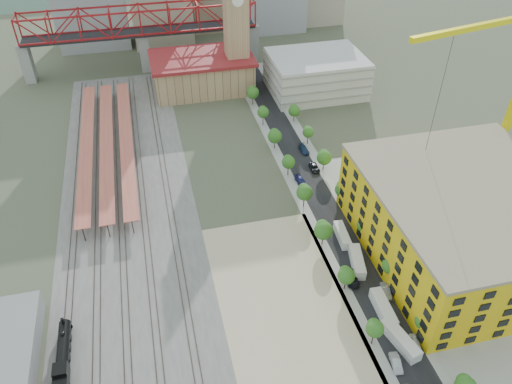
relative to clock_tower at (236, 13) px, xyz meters
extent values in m
plane|color=#474C38|center=(-8.00, -79.99, -28.70)|extent=(400.00, 400.00, 0.00)
cube|color=#605E59|center=(-44.00, -62.49, -28.67)|extent=(36.00, 165.00, 0.06)
cube|color=tan|center=(-12.00, -111.49, -28.67)|extent=(28.00, 67.00, 0.06)
cube|color=black|center=(8.00, -64.99, -28.67)|extent=(12.00, 170.00, 0.06)
cube|color=gray|center=(2.50, -64.99, -28.68)|extent=(3.00, 170.00, 0.04)
cube|color=gray|center=(13.50, -64.99, -28.68)|extent=(3.00, 170.00, 0.04)
cube|color=gray|center=(37.00, -99.99, -28.67)|extent=(50.00, 90.00, 0.06)
cube|color=#382B23|center=(-58.72, -62.49, -28.55)|extent=(0.12, 160.00, 0.18)
cube|color=#382B23|center=(-57.28, -62.49, -28.55)|extent=(0.12, 160.00, 0.18)
cube|color=#382B23|center=(-52.72, -62.49, -28.55)|extent=(0.12, 160.00, 0.18)
cube|color=#382B23|center=(-51.28, -62.49, -28.55)|extent=(0.12, 160.00, 0.18)
cube|color=#382B23|center=(-46.72, -62.49, -28.55)|extent=(0.12, 160.00, 0.18)
cube|color=#382B23|center=(-45.28, -62.49, -28.55)|extent=(0.12, 160.00, 0.18)
cube|color=#382B23|center=(-40.72, -62.49, -28.55)|extent=(0.12, 160.00, 0.18)
cube|color=#382B23|center=(-39.28, -62.49, -28.55)|extent=(0.12, 160.00, 0.18)
cube|color=#382B23|center=(-33.72, -62.49, -28.55)|extent=(0.12, 160.00, 0.18)
cube|color=#382B23|center=(-32.28, -62.49, -28.55)|extent=(0.12, 160.00, 0.18)
cube|color=#C0684A|center=(-55.00, -34.99, -24.70)|extent=(4.00, 80.00, 0.25)
cylinder|color=black|center=(-55.00, -34.99, -26.70)|extent=(0.24, 0.24, 4.00)
cube|color=#C0684A|center=(-49.00, -34.99, -24.70)|extent=(4.00, 80.00, 0.25)
cylinder|color=black|center=(-49.00, -34.99, -26.70)|extent=(0.24, 0.24, 4.00)
cube|color=#C0684A|center=(-43.00, -34.99, -24.70)|extent=(4.00, 80.00, 0.25)
cylinder|color=black|center=(-43.00, -34.99, -26.70)|extent=(0.24, 0.24, 4.00)
cube|color=tan|center=(-13.00, 2.01, -22.70)|extent=(36.00, 22.00, 12.00)
cube|color=maroon|center=(-13.00, 2.01, -16.20)|extent=(38.00, 24.00, 1.20)
cube|color=tan|center=(0.00, 0.01, -8.70)|extent=(8.00, 8.00, 40.00)
cylinder|color=white|center=(0.00, -4.09, 5.30)|extent=(4.00, 0.30, 4.00)
cube|color=silver|center=(28.00, -9.99, -21.70)|extent=(34.00, 26.00, 14.00)
cube|color=gray|center=(-78.00, 25.01, -21.20)|extent=(4.00, 6.00, 15.00)
cube|color=gray|center=(12.00, 25.01, -21.20)|extent=(4.00, 6.00, 15.00)
cube|color=gray|center=(-33.00, 25.01, -21.20)|extent=(4.00, 6.00, 15.00)
cube|color=black|center=(-33.00, 25.01, -13.20)|extent=(90.00, 9.00, 1.00)
cube|color=yellow|center=(34.00, -99.99, -19.70)|extent=(44.00, 50.00, 18.00)
cube|color=gray|center=(34.00, -99.99, -10.30)|extent=(44.60, 50.60, 0.80)
cube|color=#9EA0A3|center=(-53.00, 60.01, -9.70)|extent=(30.00, 25.00, 38.00)
ellipsoid|color=#4C6B59|center=(-88.00, 180.01, -96.70)|extent=(396.00, 216.00, 180.00)
ellipsoid|color=#4C6B59|center=(32.00, 180.01, -120.70)|extent=(484.00, 264.00, 220.00)
ellipsoid|color=#4C6B59|center=(152.00, 180.01, -98.70)|extent=(418.00, 228.00, 190.00)
cylinder|color=black|center=(-58.00, -107.51, -26.41)|extent=(2.38, 11.44, 2.38)
cube|color=black|center=(-58.00, -113.71, -26.22)|extent=(2.67, 2.86, 3.05)
cylinder|color=black|center=(-58.00, -102.74, -24.69)|extent=(0.67, 0.67, 1.53)
sphere|color=black|center=(-58.00, -105.60, -25.17)|extent=(0.95, 0.95, 0.95)
cone|color=black|center=(-58.00, -101.03, -27.84)|extent=(2.48, 1.53, 2.48)
cube|color=#FFED10|center=(57.93, -76.58, -5.36)|extent=(1.66, 1.66, 46.67)
cube|color=#FFED10|center=(38.65, -80.66, 20.05)|extent=(38.81, 9.39, 1.24)
cube|color=silver|center=(8.00, -121.46, -27.33)|extent=(4.85, 10.29, 2.72)
cube|color=silver|center=(8.00, -113.33, -27.34)|extent=(3.04, 10.03, 2.72)
cube|color=silver|center=(8.00, -98.92, -27.37)|extent=(4.63, 10.04, 2.66)
cube|color=silver|center=(8.00, -89.38, -27.50)|extent=(3.05, 8.92, 2.40)
imported|color=#ACADB2|center=(5.00, -125.73, -27.92)|extent=(2.35, 4.90, 1.55)
imported|color=black|center=(5.00, -103.21, -27.90)|extent=(3.41, 6.05, 1.60)
imported|color=navy|center=(5.00, -64.58, -27.93)|extent=(2.79, 5.53, 1.54)
imported|color=white|center=(11.00, -122.15, -28.04)|extent=(1.94, 3.99, 1.31)
imported|color=#939398|center=(11.00, -108.44, -27.91)|extent=(2.41, 4.96, 1.56)
imported|color=black|center=(11.00, -59.26, -27.98)|extent=(2.50, 5.22, 1.44)
imported|color=navy|center=(11.00, -49.05, -27.90)|extent=(2.40, 5.56, 1.59)
camera|label=1|loc=(-34.76, -173.70, 58.36)|focal=35.00mm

